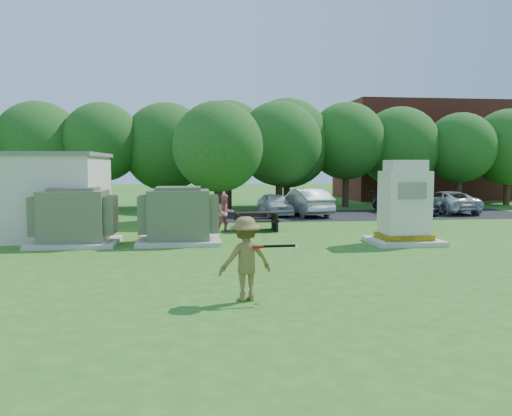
{
  "coord_description": "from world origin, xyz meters",
  "views": [
    {
      "loc": [
        -2.23,
        -13.95,
        2.88
      ],
      "look_at": [
        0.0,
        4.0,
        1.3
      ],
      "focal_mm": 35.0,
      "sensor_mm": 36.0,
      "label": 1
    }
  ],
  "objects": [
    {
      "name": "car_silver_b",
      "position": [
        12.67,
        14.09,
        0.65
      ],
      "size": [
        2.43,
        4.8,
        1.3
      ],
      "primitive_type": "imported",
      "rotation": [
        0.0,
        0.0,
        3.2
      ],
      "color": "silver",
      "rests_on": "ground"
    },
    {
      "name": "transformer_right",
      "position": [
        -2.8,
        4.5,
        0.97
      ],
      "size": [
        3.0,
        2.4,
        2.07
      ],
      "color": "beige",
      "rests_on": "ground"
    },
    {
      "name": "ground",
      "position": [
        0.0,
        0.0,
        0.0
      ],
      "size": [
        120.0,
        120.0,
        0.0
      ],
      "primitive_type": "plane",
      "color": "#2D6619",
      "rests_on": "ground"
    },
    {
      "name": "batter",
      "position": [
        -1.17,
        -3.61,
        0.9
      ],
      "size": [
        1.29,
        0.93,
        1.79
      ],
      "primitive_type": "imported",
      "rotation": [
        0.0,
        0.0,
        3.39
      ],
      "color": "olive",
      "rests_on": "ground"
    },
    {
      "name": "person_walking_right",
      "position": [
        8.23,
        7.56,
        0.88
      ],
      "size": [
        0.94,
        1.1,
        1.76
      ],
      "primitive_type": "imported",
      "rotation": [
        0.0,
        0.0,
        4.12
      ],
      "color": "#27272C",
      "rests_on": "ground"
    },
    {
      "name": "car_white",
      "position": [
        2.34,
        14.04,
        0.63
      ],
      "size": [
        1.83,
        3.82,
        1.26
      ],
      "primitive_type": "imported",
      "rotation": [
        0.0,
        0.0,
        0.1
      ],
      "color": "white",
      "rests_on": "ground"
    },
    {
      "name": "person_at_picnic",
      "position": [
        -0.92,
        7.19,
        0.81
      ],
      "size": [
        0.95,
        0.85,
        1.63
      ],
      "primitive_type": "imported",
      "rotation": [
        0.0,
        0.0,
        0.35
      ],
      "color": "#CB6B76",
      "rests_on": "ground"
    },
    {
      "name": "tree_row",
      "position": [
        1.75,
        18.5,
        4.15
      ],
      "size": [
        41.3,
        13.3,
        7.3
      ],
      "color": "#47301E",
      "rests_on": "ground"
    },
    {
      "name": "batting_equipment",
      "position": [
        -0.55,
        -3.71,
        1.16
      ],
      "size": [
        1.0,
        0.38,
        0.14
      ],
      "color": "black",
      "rests_on": "ground"
    },
    {
      "name": "generator_cabinet",
      "position": [
        5.36,
        3.3,
        1.33
      ],
      "size": [
        2.5,
        2.04,
        3.04
      ],
      "color": "beige",
      "rests_on": "ground"
    },
    {
      "name": "transformer_left",
      "position": [
        -6.5,
        4.5,
        0.97
      ],
      "size": [
        3.0,
        2.4,
        2.07
      ],
      "color": "beige",
      "rests_on": "ground"
    },
    {
      "name": "car_dark",
      "position": [
        9.99,
        13.88,
        0.69
      ],
      "size": [
        2.86,
        5.03,
        1.37
      ],
      "primitive_type": "imported",
      "rotation": [
        0.0,
        0.0,
        0.21
      ],
      "color": "black",
      "rests_on": "ground"
    },
    {
      "name": "brick_building",
      "position": [
        18.0,
        27.0,
        4.0
      ],
      "size": [
        15.0,
        8.0,
        8.0
      ],
      "primitive_type": "cube",
      "color": "maroon",
      "rests_on": "ground"
    },
    {
      "name": "car_silver_a",
      "position": [
        4.02,
        13.71,
        0.76
      ],
      "size": [
        2.4,
        4.82,
        1.52
      ],
      "primitive_type": "imported",
      "rotation": [
        0.0,
        0.0,
        3.32
      ],
      "color": "#B6B6BB",
      "rests_on": "ground"
    },
    {
      "name": "picnic_table",
      "position": [
        0.44,
        7.49,
        0.51
      ],
      "size": [
        1.89,
        1.42,
        0.81
      ],
      "color": "black",
      "rests_on": "ground"
    },
    {
      "name": "parking_strip",
      "position": [
        7.0,
        13.5,
        0.01
      ],
      "size": [
        20.0,
        6.0,
        0.01
      ],
      "primitive_type": "cube",
      "color": "#232326",
      "rests_on": "ground"
    }
  ]
}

